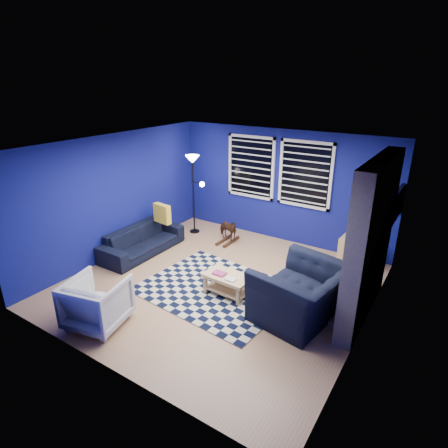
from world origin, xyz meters
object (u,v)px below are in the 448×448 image
tv (396,205)px  armchair_big (301,293)px  sofa (142,240)px  floor_lamp (193,170)px  rocking_horse (227,229)px  cabinet (356,251)px  coffee_table (227,280)px  armchair_bent (97,302)px

tv → armchair_big: (-0.84, -2.14, -0.96)m
sofa → floor_lamp: floor_lamp is taller
rocking_horse → cabinet: size_ratio=0.91×
sofa → coffee_table: sofa is taller
coffee_table → floor_lamp: 3.16m
sofa → armchair_bent: armchair_bent is taller
tv → rocking_horse: tv is taller
armchair_big → coffee_table: size_ratio=1.64×
tv → cabinet: (-0.61, 0.22, -1.13)m
tv → armchair_big: size_ratio=0.74×
coffee_table → sofa: bearing=169.9°
coffee_table → cabinet: cabinet is taller
armchair_big → rocking_horse: armchair_big is taller
tv → coffee_table: tv is taller
rocking_horse → floor_lamp: bearing=98.3°
sofa → coffee_table: (2.41, -0.43, -0.00)m
armchair_bent → rocking_horse: armchair_bent is taller
coffee_table → armchair_big: bearing=2.4°
tv → armchair_bent: 5.26m
sofa → cabinet: bearing=-63.5°
armchair_big → cabinet: bearing=-176.1°
armchair_big → armchair_bent: 3.07m
rocking_horse → cabinet: cabinet is taller
rocking_horse → floor_lamp: size_ratio=0.32×
tv → armchair_bent: size_ratio=1.20×
sofa → floor_lamp: size_ratio=1.03×
armchair_big → armchair_bent: armchair_big is taller
sofa → coffee_table: bearing=-100.4°
rocking_horse → cabinet: bearing=-65.3°
sofa → armchair_big: bearing=-96.0°
armchair_bent → coffee_table: 2.12m
sofa → armchair_big: 3.72m
rocking_horse → cabinet: 2.76m
armchair_bent → floor_lamp: size_ratio=0.45×
sofa → rocking_horse: 1.89m
rocking_horse → tv: bearing=-71.1°
tv → armchair_big: tv is taller
coffee_table → cabinet: 2.85m
armchair_bent → cabinet: (2.73, 4.15, -0.11)m
tv → rocking_horse: (-3.31, -0.33, -1.08)m
armchair_big → tv: bearing=168.0°
cabinet → floor_lamp: size_ratio=0.35×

